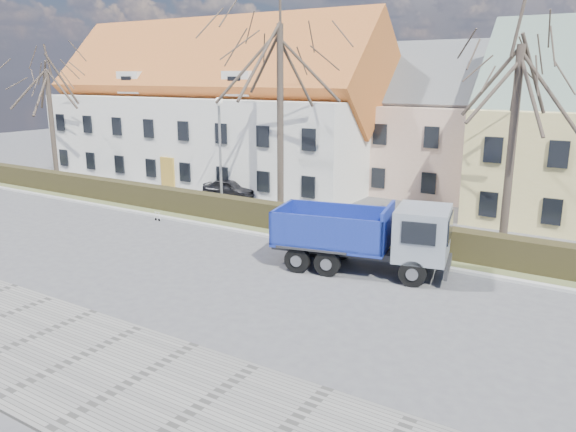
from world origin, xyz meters
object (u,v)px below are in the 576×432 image
Objects in this scene: dump_truck at (355,235)px; parked_car_a at (230,189)px; streetlight at (220,157)px; cart_frame at (155,215)px.

parked_car_a is (-12.84, 8.20, -0.84)m from dump_truck.
streetlight reaches higher than cart_frame.
dump_truck is 1.09× the size of streetlight.
streetlight is at bearing 53.17° from cart_frame.
streetlight is 1.83× the size of parked_car_a.
parked_car_a is (-2.36, 3.78, -2.71)m from streetlight.
streetlight is at bearing -155.04° from parked_car_a.
parked_car_a is (-0.11, 6.79, 0.34)m from cart_frame.
streetlight is 5.22m from parked_car_a.
dump_truck is at bearing -6.32° from cart_frame.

